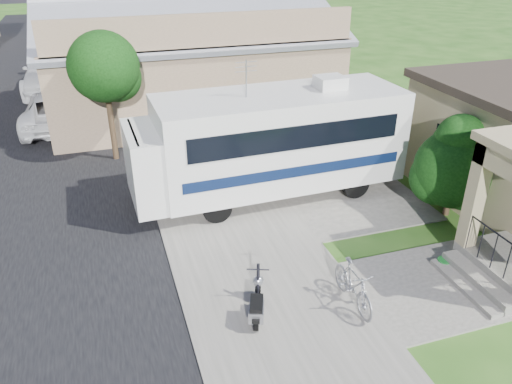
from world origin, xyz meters
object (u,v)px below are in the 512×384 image
object	(u,v)px
shrub	(456,164)
scooter	(257,303)
garden_hose	(444,263)
bicycle	(353,287)
motorhome	(270,140)
pickup_truck	(57,108)
van	(53,71)

from	to	relation	value
shrub	scooter	xyz separation A→B (m)	(-6.75, -2.63, -1.15)
shrub	garden_hose	bearing A→B (deg)	-127.71
shrub	bicycle	size ratio (longest dim) A/B	1.79
shrub	garden_hose	distance (m)	3.21
scooter	garden_hose	size ratio (longest dim) A/B	3.89
motorhome	bicycle	xyz separation A→B (m)	(-0.05, -5.66, -1.30)
pickup_truck	van	size ratio (longest dim) A/B	0.84
shrub	pickup_truck	size ratio (longest dim) A/B	0.56
shrub	pickup_truck	bearing A→B (deg)	133.74
bicycle	van	world-z (taller)	van
motorhome	van	xyz separation A→B (m)	(-6.85, 14.99, -0.86)
scooter	pickup_truck	xyz separation A→B (m)	(-4.33, 14.22, 0.34)
van	garden_hose	size ratio (longest dim) A/B	18.96
bicycle	pickup_truck	distance (m)	15.85
motorhome	van	size ratio (longest dim) A/B	1.26
pickup_truck	van	bearing A→B (deg)	-82.95
van	garden_hose	bearing A→B (deg)	-60.75
motorhome	pickup_truck	size ratio (longest dim) A/B	1.51
bicycle	pickup_truck	bearing A→B (deg)	113.68
motorhome	garden_hose	bearing A→B (deg)	-62.14
van	pickup_truck	bearing A→B (deg)	-83.29
bicycle	pickup_truck	xyz separation A→B (m)	(-6.44, 14.49, 0.25)
motorhome	shrub	distance (m)	5.36
scooter	pickup_truck	distance (m)	14.87
bicycle	garden_hose	world-z (taller)	bicycle
shrub	pickup_truck	xyz separation A→B (m)	(-11.08, 11.58, -0.80)
motorhome	scooter	distance (m)	5.98
scooter	garden_hose	world-z (taller)	scooter
bicycle	garden_hose	bearing A→B (deg)	12.33
shrub	van	world-z (taller)	shrub
van	garden_hose	distance (m)	22.25
motorhome	van	distance (m)	16.50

